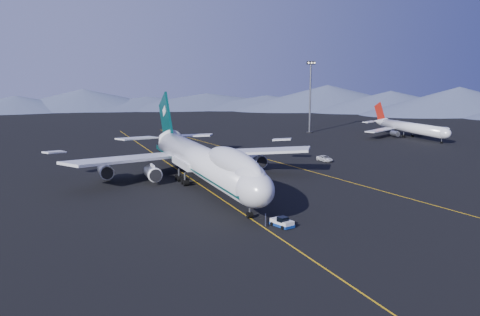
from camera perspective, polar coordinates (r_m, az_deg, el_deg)
name	(u,v)px	position (r m, az deg, el deg)	size (l,w,h in m)	color
ground	(203,187)	(117.50, -3.98, -3.07)	(500.00, 500.00, 0.00)	black
taxiway_line_main	(203,187)	(117.50, -3.98, -3.06)	(0.25, 220.00, 0.01)	#CC940C
taxiway_line_side	(302,169)	(138.13, 6.66, -1.17)	(0.25, 200.00, 0.01)	#CC940C
boeing_747	(203,161)	(116.38, -4.01, -0.27)	(59.62, 72.43, 19.37)	silver
pushback_tug	(282,223)	(88.74, 4.50, -6.95)	(3.17, 4.51, 1.79)	silver
second_jet	(409,128)	(207.41, 17.60, 3.10)	(37.52, 42.39, 12.06)	silver
service_van	(325,158)	(150.17, 9.02, -0.05)	(2.55, 5.54, 1.54)	silver
floodlight_mast	(310,97)	(213.40, 7.50, 6.49)	(3.46, 2.60, 28.01)	black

